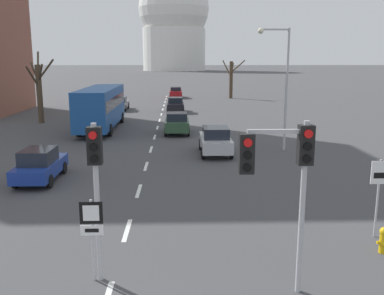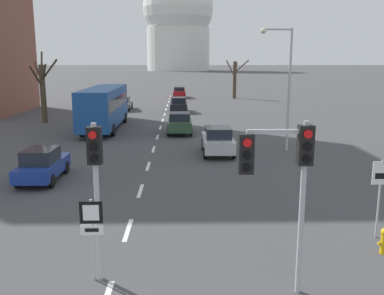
{
  "view_description": "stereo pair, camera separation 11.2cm",
  "coord_description": "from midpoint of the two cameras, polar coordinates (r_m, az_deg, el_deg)",
  "views": [
    {
      "loc": [
        1.79,
        -6.55,
        5.82
      ],
      "look_at": [
        2.16,
        4.69,
        3.48
      ],
      "focal_mm": 40.0,
      "sensor_mm": 36.0,
      "label": 1
    },
    {
      "loc": [
        1.91,
        -6.56,
        5.82
      ],
      "look_at": [
        2.16,
        4.69,
        3.48
      ],
      "focal_mm": 40.0,
      "sensor_mm": 36.0,
      "label": 2
    }
  ],
  "objects": [
    {
      "name": "city_bus",
      "position": [
        36.43,
        -11.57,
        5.56
      ],
      "size": [
        2.66,
        10.8,
        3.48
      ],
      "color": "#19478C",
      "rests_on": "ground_plane"
    },
    {
      "name": "lane_stripe_8",
      "position": [
        45.89,
        -3.61,
        4.44
      ],
      "size": [
        0.16,
        2.0,
        0.01
      ],
      "primitive_type": "cube",
      "color": "silver",
      "rests_on": "ground_plane"
    },
    {
      "name": "lane_stripe_12",
      "position": [
        63.78,
        -2.98,
        6.5
      ],
      "size": [
        0.16,
        2.0,
        0.01
      ],
      "primitive_type": "cube",
      "color": "silver",
      "rests_on": "ground_plane"
    },
    {
      "name": "lane_stripe_9",
      "position": [
        50.35,
        -3.41,
        5.09
      ],
      "size": [
        0.16,
        2.0,
        0.01
      ],
      "primitive_type": "cube",
      "color": "silver",
      "rests_on": "ground_plane"
    },
    {
      "name": "sedan_far_left",
      "position": [
        65.64,
        -1.65,
        7.38
      ],
      "size": [
        1.9,
        4.58,
        1.65
      ],
      "color": "maroon",
      "rests_on": "ground_plane"
    },
    {
      "name": "sedan_near_left",
      "position": [
        33.73,
        -1.55,
        3.29
      ],
      "size": [
        1.93,
        3.84,
        1.7
      ],
      "color": "#2D4C33",
      "rests_on": "ground_plane"
    },
    {
      "name": "lane_stripe_7",
      "position": [
        41.44,
        -3.85,
        3.65
      ],
      "size": [
        0.16,
        2.0,
        0.01
      ],
      "primitive_type": "cube",
      "color": "silver",
      "rests_on": "ground_plane"
    },
    {
      "name": "speed_limit_sign",
      "position": [
        15.2,
        24.01,
        -4.67
      ],
      "size": [
        0.6,
        0.08,
        2.65
      ],
      "color": "#B2B2B7",
      "rests_on": "ground_plane"
    },
    {
      "name": "lane_stripe_6",
      "position": [
        36.99,
        -4.16,
        2.67
      ],
      "size": [
        0.16,
        2.0,
        0.01
      ],
      "primitive_type": "cube",
      "color": "silver",
      "rests_on": "ground_plane"
    },
    {
      "name": "sedan_far_right",
      "position": [
        21.95,
        -19.21,
        -2.15
      ],
      "size": [
        1.75,
        4.04,
        1.61
      ],
      "color": "navy",
      "rests_on": "ground_plane"
    },
    {
      "name": "lane_stripe_2",
      "position": [
        19.47,
        -6.73,
        -5.73
      ],
      "size": [
        0.16,
        2.0,
        0.01
      ],
      "primitive_type": "cube",
      "color": "silver",
      "rests_on": "ground_plane"
    },
    {
      "name": "bare_tree_right_near",
      "position": [
        64.73,
        5.78,
        9.18
      ],
      "size": [
        3.36,
        2.6,
        5.69
      ],
      "color": "#473828",
      "rests_on": "ground_plane"
    },
    {
      "name": "lane_stripe_11",
      "position": [
        59.3,
        -3.1,
        6.1
      ],
      "size": [
        0.16,
        2.0,
        0.01
      ],
      "primitive_type": "cube",
      "color": "silver",
      "rests_on": "ground_plane"
    },
    {
      "name": "lane_stripe_10",
      "position": [
        54.82,
        -3.24,
        5.64
      ],
      "size": [
        0.16,
        2.0,
        0.01
      ],
      "primitive_type": "cube",
      "color": "silver",
      "rests_on": "ground_plane"
    },
    {
      "name": "lane_stripe_1",
      "position": [
        15.26,
        -8.31,
        -10.8
      ],
      "size": [
        0.16,
        2.0,
        0.01
      ],
      "primitive_type": "cube",
      "color": "silver",
      "rests_on": "ground_plane"
    },
    {
      "name": "lane_stripe_3",
      "position": [
        23.78,
        -5.73,
        -2.48
      ],
      "size": [
        0.16,
        2.0,
        0.01
      ],
      "primitive_type": "cube",
      "color": "silver",
      "rests_on": "ground_plane"
    },
    {
      "name": "route_sign_post",
      "position": [
        11.66,
        -12.94,
        -10.19
      ],
      "size": [
        0.6,
        0.08,
        2.26
      ],
      "color": "#B2B2B7",
      "rests_on": "ground_plane"
    },
    {
      "name": "bare_tree_left_near",
      "position": [
        41.76,
        -19.2,
        7.36
      ],
      "size": [
        2.55,
        3.16,
        6.51
      ],
      "color": "#473828",
      "rests_on": "ground_plane"
    },
    {
      "name": "capitol_dome",
      "position": [
        219.82,
        -1.85,
        16.43
      ],
      "size": [
        34.56,
        34.56,
        48.82
      ],
      "color": "silver",
      "rests_on": "ground_plane"
    },
    {
      "name": "traffic_signal_centre_tall",
      "position": [
        11.21,
        -12.44,
        -3.2
      ],
      "size": [
        0.36,
        0.34,
        4.25
      ],
      "color": "#B2B2B7",
      "rests_on": "ground_plane"
    },
    {
      "name": "lane_stripe_13",
      "position": [
        68.26,
        -2.87,
        6.84
      ],
      "size": [
        0.16,
        2.0,
        0.01
      ],
      "primitive_type": "cube",
      "color": "silver",
      "rests_on": "ground_plane"
    },
    {
      "name": "lane_stripe_4",
      "position": [
        28.15,
        -5.04,
        -0.23
      ],
      "size": [
        0.16,
        2.0,
        0.01
      ],
      "primitive_type": "cube",
      "color": "silver",
      "rests_on": "ground_plane"
    },
    {
      "name": "sedan_mid_centre",
      "position": [
        26.47,
        3.58,
        0.95
      ],
      "size": [
        1.88,
        4.16,
        1.72
      ],
      "color": "#B7B7BC",
      "rests_on": "ground_plane"
    },
    {
      "name": "street_lamp_right",
      "position": [
        27.65,
        12.27,
        9.25
      ],
      "size": [
        2.01,
        0.36,
        7.68
      ],
      "color": "#B2B2B7",
      "rests_on": "ground_plane"
    },
    {
      "name": "sedan_near_right",
      "position": [
        50.37,
        -9.14,
        5.88
      ],
      "size": [
        1.85,
        4.59,
        1.56
      ],
      "color": "slate",
      "rests_on": "ground_plane"
    },
    {
      "name": "lane_stripe_5",
      "position": [
        32.56,
        -4.54,
        1.42
      ],
      "size": [
        0.16,
        2.0,
        0.01
      ],
      "primitive_type": "cube",
      "color": "silver",
      "rests_on": "ground_plane"
    },
    {
      "name": "traffic_signal_near_right",
      "position": [
        10.46,
        12.37,
        -2.43
      ],
      "size": [
        1.77,
        0.34,
        4.4
      ],
      "color": "#B2B2B7",
      "rests_on": "ground_plane"
    },
    {
      "name": "sedan_distant_centre",
      "position": [
        47.7,
        -1.72,
        5.75
      ],
      "size": [
        1.91,
        3.84,
        1.65
      ],
      "color": "black",
      "rests_on": "ground_plane"
    }
  ]
}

